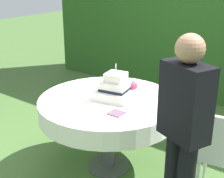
{
  "coord_description": "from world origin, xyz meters",
  "views": [
    {
      "loc": [
        1.8,
        -2.35,
        1.99
      ],
      "look_at": [
        0.03,
        0.03,
        0.88
      ],
      "focal_mm": 51.97,
      "sensor_mm": 36.0,
      "label": 1
    }
  ],
  "objects": [
    {
      "name": "standing_person",
      "position": [
        0.98,
        -0.4,
        0.93
      ],
      "size": [
        0.41,
        0.33,
        1.6
      ],
      "color": "black",
      "rests_on": "ground_plane"
    },
    {
      "name": "serving_plate_near",
      "position": [
        0.25,
        0.36,
        0.79
      ],
      "size": [
        0.14,
        0.14,
        0.01
      ],
      "primitive_type": "cylinder",
      "color": "white",
      "rests_on": "cake_table"
    },
    {
      "name": "serving_plate_far",
      "position": [
        -0.23,
        0.28,
        0.79
      ],
      "size": [
        0.14,
        0.14,
        0.01
      ],
      "primitive_type": "cylinder",
      "color": "white",
      "rests_on": "cake_table"
    },
    {
      "name": "wedding_cake",
      "position": [
        0.06,
        0.06,
        0.88
      ],
      "size": [
        0.39,
        0.39,
        0.35
      ],
      "color": "white",
      "rests_on": "cake_table"
    },
    {
      "name": "ground_plane",
      "position": [
        0.0,
        0.0,
        0.0
      ],
      "size": [
        20.0,
        20.0,
        0.0
      ],
      "primitive_type": "plane",
      "color": "#476B33"
    },
    {
      "name": "garden_chair",
      "position": [
        1.12,
        0.12,
        0.54
      ],
      "size": [
        0.46,
        0.46,
        0.89
      ],
      "color": "white",
      "rests_on": "ground_plane"
    },
    {
      "name": "cake_table",
      "position": [
        0.0,
        0.0,
        0.68
      ],
      "size": [
        1.38,
        1.38,
        0.78
      ],
      "color": "#4C4C51",
      "rests_on": "ground_plane"
    },
    {
      "name": "foliage_hedge",
      "position": [
        0.0,
        2.63,
        1.45
      ],
      "size": [
        5.81,
        0.65,
        2.89
      ],
      "primitive_type": "cube",
      "color": "#28561E",
      "rests_on": "ground_plane"
    },
    {
      "name": "napkin_stack",
      "position": [
        0.27,
        -0.24,
        0.78
      ],
      "size": [
        0.13,
        0.13,
        0.01
      ],
      "primitive_type": "cube",
      "rotation": [
        0.0,
        0.0,
        0.03
      ],
      "color": "#6B4C60",
      "rests_on": "cake_table"
    }
  ]
}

